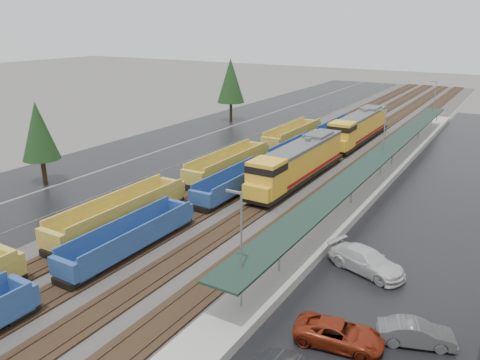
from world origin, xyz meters
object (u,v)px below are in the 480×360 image
Objects in this scene: locomotive_lead at (297,163)px; well_string_blue at (191,207)px; locomotive_trail at (358,128)px; parked_car_east_b at (339,334)px; well_string_yellow at (121,214)px; parked_car_east_c at (367,261)px; parked_car_east_e at (416,334)px.

well_string_blue is at bearing -106.13° from locomotive_lead.
parked_car_east_b is at bearing -73.22° from locomotive_trail.
well_string_blue is 18.25× the size of parked_car_east_b.
well_string_blue is (-4.00, -13.84, -1.28)m from locomotive_lead.
locomotive_trail is 40.28m from well_string_yellow.
parked_car_east_c reaches higher than parked_car_east_b.
locomotive_trail is at bearing 83.45° from well_string_blue.
well_string_blue is at bearing 51.91° from parked_car_east_b.
locomotive_trail is 3.51× the size of parked_car_east_c.
well_string_blue is 21.47× the size of parked_car_east_e.
locomotive_lead is 27.33m from parked_car_east_e.
well_string_yellow is at bearing 62.96° from parked_car_east_e.
well_string_blue is 22.33m from parked_car_east_e.
locomotive_lead is 27.17m from parked_car_east_b.
parked_car_east_c is 7.97m from parked_car_east_e.
locomotive_lead is 20.15m from well_string_yellow.
locomotive_trail is at bearing 78.54° from well_string_yellow.
locomotive_trail reaches higher than parked_car_east_c.
parked_car_east_b is 0.86× the size of parked_car_east_c.
well_string_blue is (4.00, 4.62, -0.10)m from well_string_yellow.
locomotive_lead is 0.22× the size of well_string_blue.
parked_car_east_e is at bearing -6.47° from well_string_yellow.
locomotive_trail reaches higher than parked_car_east_e.
locomotive_trail reaches higher than parked_car_east_b.
parked_car_east_e is at bearing -19.53° from well_string_blue.
locomotive_lead is at bearing 20.75° from parked_car_east_b.
well_string_blue is at bearing 49.90° from parked_car_east_e.
locomotive_lead is 21.00m from locomotive_trail.
locomotive_trail is 45.63m from parked_car_east_e.
well_string_yellow is (-8.00, -39.46, -1.18)m from locomotive_trail.
well_string_blue is (-4.00, -34.84, -1.28)m from locomotive_trail.
parked_car_east_b is (17.44, -9.72, -0.45)m from well_string_blue.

